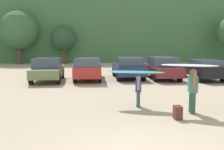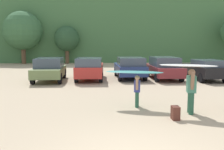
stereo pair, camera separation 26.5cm
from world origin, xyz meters
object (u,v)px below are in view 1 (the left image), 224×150
at_px(parked_car_olive_green, 48,69).
at_px(person_adult, 193,88).
at_px(backpack_dropped, 178,113).
at_px(person_child, 138,89).
at_px(surfboard_white, 189,65).
at_px(parked_car_red, 88,68).
at_px(surfboard_teal, 136,72).
at_px(parked_car_maroon, 162,68).
at_px(parked_car_black, 203,69).
at_px(parked_car_navy, 128,67).

relative_size(parked_car_olive_green, person_adult, 2.45).
xyz_separation_m(parked_car_olive_green, backpack_dropped, (5.87, -9.01, -0.59)).
height_order(person_child, surfboard_white, surfboard_white).
bearing_deg(parked_car_olive_green, parked_car_red, -84.63).
bearing_deg(surfboard_white, parked_car_olive_green, -30.04).
height_order(surfboard_teal, backpack_dropped, surfboard_teal).
xyz_separation_m(parked_car_olive_green, parked_car_maroon, (7.88, 0.63, -0.01)).
height_order(parked_car_black, backpack_dropped, parked_car_black).
relative_size(parked_car_red, person_child, 3.40).
relative_size(parked_car_red, parked_car_maroon, 0.96).
bearing_deg(parked_car_olive_green, backpack_dropped, -148.79).
height_order(person_child, backpack_dropped, person_child).
distance_m(parked_car_navy, person_child, 8.20).
distance_m(person_child, surfboard_teal, 0.69).
bearing_deg(parked_car_maroon, backpack_dropped, 167.17).
height_order(parked_car_black, person_adult, person_adult).
height_order(parked_car_olive_green, person_adult, person_adult).
bearing_deg(surfboard_white, person_adult, -179.60).
xyz_separation_m(person_child, surfboard_white, (1.66, -1.01, 1.03)).
distance_m(parked_car_red, person_adult, 9.50).
xyz_separation_m(person_child, surfboard_teal, (-0.11, 0.07, 0.68)).
xyz_separation_m(parked_car_navy, parked_car_maroon, (2.37, -0.31, -0.01)).
height_order(parked_car_red, person_adult, person_adult).
height_order(parked_car_maroon, parked_car_black, parked_car_maroon).
bearing_deg(parked_car_maroon, parked_car_navy, 81.47).
xyz_separation_m(parked_car_navy, backpack_dropped, (0.36, -9.95, -0.59)).
relative_size(parked_car_olive_green, parked_car_maroon, 0.88).
xyz_separation_m(parked_car_maroon, person_adult, (-1.24, -8.92, 0.10)).
bearing_deg(surfboard_white, parked_car_navy, -62.14).
xyz_separation_m(parked_car_red, parked_car_navy, (2.84, 0.60, 0.00)).
bearing_deg(parked_car_red, backpack_dropped, -159.78).
relative_size(parked_car_black, surfboard_white, 2.02).
distance_m(parked_car_navy, person_adult, 9.30).
xyz_separation_m(parked_car_olive_green, surfboard_white, (6.50, -8.24, 0.93)).
relative_size(parked_car_olive_green, person_child, 3.13).
bearing_deg(surfboard_teal, parked_car_maroon, -96.71).
xyz_separation_m(person_adult, surfboard_white, (-0.14, 0.05, 0.83)).
relative_size(person_child, backpack_dropped, 2.82).
bearing_deg(person_adult, parked_car_olive_green, -40.61).
distance_m(parked_car_red, parked_car_maroon, 5.21).
bearing_deg(backpack_dropped, parked_car_olive_green, 123.09).
xyz_separation_m(surfboard_white, surfboard_teal, (-1.77, 1.08, -0.35)).
distance_m(parked_car_olive_green, parked_car_red, 2.69).
bearing_deg(person_child, surfboard_white, 159.45).
bearing_deg(backpack_dropped, parked_car_maroon, 78.25).
relative_size(parked_car_navy, parked_car_black, 1.02).
relative_size(parked_car_olive_green, surfboard_white, 1.90).
bearing_deg(parked_car_olive_green, surfboard_teal, -148.44).
xyz_separation_m(surfboard_white, backpack_dropped, (-0.63, -0.77, -1.52)).
distance_m(person_adult, person_child, 2.09).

